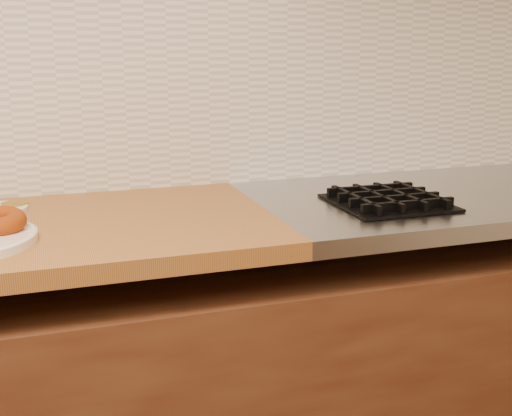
{
  "coord_description": "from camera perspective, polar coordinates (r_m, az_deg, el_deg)",
  "views": [
    {
      "loc": [
        0.01,
        0.27,
        1.27
      ],
      "look_at": [
        0.44,
        1.56,
        0.93
      ],
      "focal_mm": 45.0,
      "sensor_mm": 36.0,
      "label": 1
    }
  ],
  "objects": [
    {
      "name": "wall_back",
      "position": [
        1.73,
        -19.68,
        15.9
      ],
      "size": [
        4.0,
        0.02,
        2.7
      ],
      "primitive_type": "cube",
      "color": "tan",
      "rests_on": "ground"
    },
    {
      "name": "stovetop",
      "position": [
        1.86,
        19.74,
        1.1
      ],
      "size": [
        1.3,
        0.62,
        0.04
      ],
      "primitive_type": "cube",
      "color": "#9EA0A5",
      "rests_on": "base_cabinet"
    },
    {
      "name": "backsplash",
      "position": [
        1.72,
        -19.27,
        10.93
      ],
      "size": [
        3.6,
        0.02,
        0.6
      ],
      "primitive_type": "cube",
      "color": "silver",
      "rests_on": "wall_back"
    },
    {
      "name": "burner_grates",
      "position": [
        1.78,
        20.77,
        1.47
      ],
      "size": [
        0.91,
        0.26,
        0.03
      ],
      "color": "black",
      "rests_on": "stovetop"
    },
    {
      "name": "brass_jar_lid",
      "position": [
        1.64,
        -20.67,
        0.25
      ],
      "size": [
        0.08,
        0.08,
        0.01
      ],
      "primitive_type": "cylinder",
      "rotation": [
        0.0,
        0.0,
        0.27
      ],
      "color": "#A17C19",
      "rests_on": "butcher_block"
    }
  ]
}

